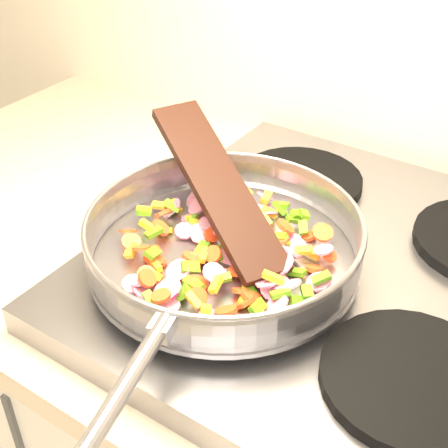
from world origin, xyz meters
The scene contains 7 objects.
cooktop centered at (-0.70, 1.67, 0.92)m, with size 0.60×0.60×0.04m, color #939399.
grate_fl centered at (-0.84, 1.52, 0.95)m, with size 0.19×0.19×0.02m, color black.
grate_fr centered at (-0.56, 1.52, 0.95)m, with size 0.19×0.19×0.02m, color black.
grate_bl centered at (-0.84, 1.81, 0.95)m, with size 0.19×0.19×0.02m, color black.
saute_pan centered at (-0.82, 1.57, 0.99)m, with size 0.38×0.54×0.06m.
vegetable_heap centered at (-0.82, 1.57, 0.97)m, with size 0.29×0.28×0.05m.
wooden_spatula centered at (-0.86, 1.61, 1.03)m, with size 0.28×0.06×0.01m, color black.
Camera 1 is at (-0.48, 1.06, 1.44)m, focal length 50.00 mm.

